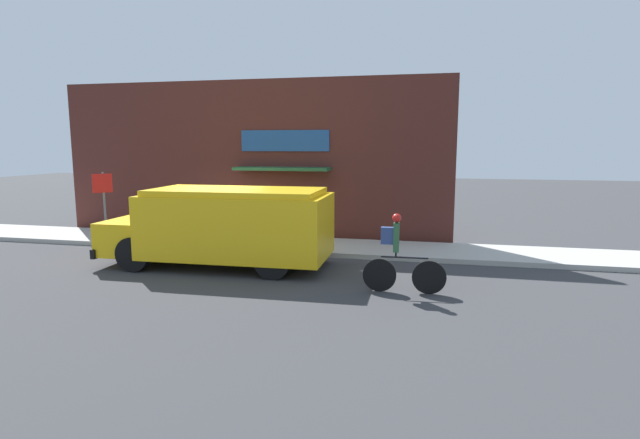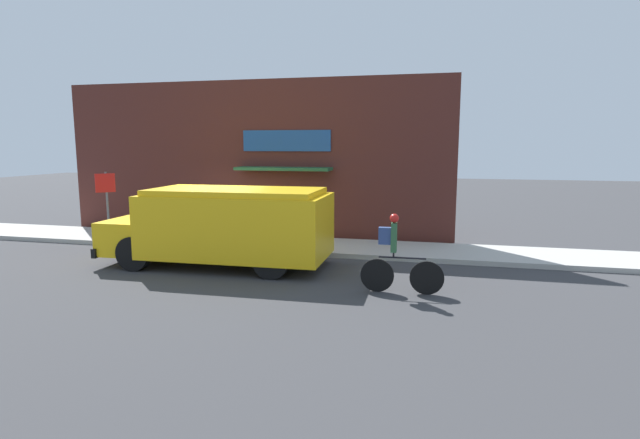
{
  "view_description": "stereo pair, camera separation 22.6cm",
  "coord_description": "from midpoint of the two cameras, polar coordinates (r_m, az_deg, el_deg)",
  "views": [
    {
      "loc": [
        6.06,
        -13.29,
        3.11
      ],
      "look_at": [
        3.1,
        -0.2,
        1.1
      ],
      "focal_mm": 28.0,
      "sensor_mm": 36.0,
      "label": 1
    },
    {
      "loc": [
        6.28,
        -13.23,
        3.11
      ],
      "look_at": [
        3.1,
        -0.2,
        1.1
      ],
      "focal_mm": 28.0,
      "sensor_mm": 36.0,
      "label": 2
    }
  ],
  "objects": [
    {
      "name": "storefront",
      "position": [
        17.0,
        -7.52,
        6.79
      ],
      "size": [
        13.49,
        0.93,
        5.23
      ],
      "color": "#4C231E",
      "rests_on": "ground_plane"
    },
    {
      "name": "stop_sign_post",
      "position": [
        17.36,
        -22.89,
        2.73
      ],
      "size": [
        0.45,
        0.45,
        2.12
      ],
      "color": "slate",
      "rests_on": "sidewalk"
    },
    {
      "name": "cyclist",
      "position": [
        10.65,
        9.36,
        -4.22
      ],
      "size": [
        1.75,
        0.2,
        1.7
      ],
      "rotation": [
        0.0,
        0.0,
        0.03
      ],
      "color": "black",
      "rests_on": "ground_plane"
    },
    {
      "name": "sidewalk",
      "position": [
        15.94,
        -9.36,
        -2.59
      ],
      "size": [
        28.0,
        2.24,
        0.14
      ],
      "color": "#ADAAA3",
      "rests_on": "ground_plane"
    },
    {
      "name": "ground_plane",
      "position": [
        14.95,
        -11.02,
        -3.64
      ],
      "size": [
        70.0,
        70.0,
        0.0
      ],
      "primitive_type": "plane",
      "color": "#38383A"
    },
    {
      "name": "school_bus",
      "position": [
        12.99,
        -10.32,
        -0.62
      ],
      "size": [
        5.85,
        2.7,
        2.02
      ],
      "rotation": [
        0.0,
        0.0,
        0.02
      ],
      "color": "yellow",
      "rests_on": "ground_plane"
    }
  ]
}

